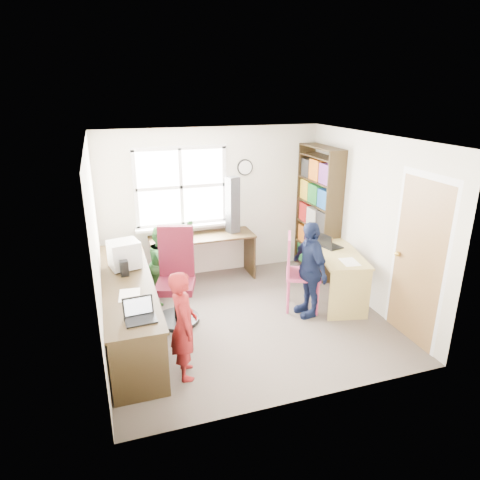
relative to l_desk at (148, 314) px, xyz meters
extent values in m
cube|color=#494039|center=(1.31, 0.28, -0.47)|extent=(3.60, 3.40, 0.02)
cube|color=white|center=(1.31, 0.28, 1.95)|extent=(3.60, 3.40, 0.02)
cube|color=silver|center=(1.31, 1.99, 0.74)|extent=(3.60, 0.02, 2.40)
cube|color=silver|center=(1.31, -1.43, 0.74)|extent=(3.60, 0.02, 2.40)
cube|color=silver|center=(-0.50, 0.28, 0.74)|extent=(0.02, 3.40, 2.40)
cube|color=silver|center=(3.12, 0.28, 0.74)|extent=(0.02, 3.40, 2.40)
cube|color=white|center=(0.81, 1.97, 1.04)|extent=(1.40, 0.01, 1.20)
cube|color=white|center=(0.81, 1.96, 1.04)|extent=(1.48, 0.04, 1.28)
cube|color=olive|center=(3.09, -0.77, 0.54)|extent=(0.02, 0.82, 2.00)
sphere|color=gold|center=(3.06, -0.44, 0.54)|extent=(0.07, 0.07, 0.07)
cylinder|color=black|center=(1.86, 1.96, 1.29)|extent=(0.26, 0.03, 0.26)
cylinder|color=white|center=(1.86, 1.95, 1.29)|extent=(0.22, 0.01, 0.22)
cube|color=#332614|center=(-0.19, 0.38, 0.28)|extent=(0.60, 2.70, 0.03)
cube|color=#332614|center=(1.06, 1.70, 0.28)|extent=(1.65, 0.56, 0.03)
cube|color=#332614|center=(-0.19, 0.38, -0.10)|extent=(0.56, 0.03, 0.72)
cube|color=#332614|center=(-0.19, -0.94, -0.10)|extent=(0.56, 0.03, 0.72)
cube|color=#332614|center=(-0.19, 1.70, -0.10)|extent=(0.56, 0.03, 0.72)
cube|color=#332614|center=(1.86, 1.70, -0.10)|extent=(0.03, 0.52, 0.72)
cube|color=#332614|center=(-0.19, -0.57, -0.10)|extent=(0.54, 0.45, 0.72)
cube|color=tan|center=(2.74, 0.44, 0.27)|extent=(0.86, 1.39, 0.03)
cube|color=tan|center=(2.61, -0.17, -0.10)|extent=(0.55, 0.15, 0.71)
cube|color=tan|center=(2.88, 1.05, -0.10)|extent=(0.55, 0.15, 0.71)
cube|color=#332614|center=(2.96, 0.96, 0.59)|extent=(0.30, 0.02, 2.10)
cube|color=#332614|center=(2.96, 1.96, 0.59)|extent=(0.30, 0.02, 2.10)
cube|color=#332614|center=(2.96, 1.46, 1.63)|extent=(0.30, 1.00, 0.02)
cube|color=#332614|center=(2.96, 1.46, -0.40)|extent=(0.30, 1.00, 0.02)
cube|color=#332614|center=(2.96, 1.46, -0.04)|extent=(0.30, 1.00, 0.02)
cube|color=#332614|center=(2.96, 1.46, 0.34)|extent=(0.30, 1.00, 0.02)
cube|color=#332614|center=(2.96, 1.46, 0.72)|extent=(0.30, 1.00, 0.02)
cube|color=#332614|center=(2.96, 1.46, 1.10)|extent=(0.30, 1.00, 0.02)
cube|color=#332614|center=(2.96, 1.46, 1.48)|extent=(0.30, 1.00, 0.02)
cube|color=#A71917|center=(2.96, 1.16, -0.25)|extent=(0.25, 0.28, 0.27)
cube|color=#174A8F|center=(2.96, 1.48, -0.24)|extent=(0.25, 0.30, 0.29)
cube|color=#1C772E|center=(2.96, 1.78, -0.23)|extent=(0.25, 0.26, 0.30)
cube|color=gold|center=(2.96, 1.16, 0.13)|extent=(0.25, 0.28, 0.30)
cube|color=#6A2F77|center=(2.96, 1.48, 0.14)|extent=(0.25, 0.30, 0.32)
cube|color=orange|center=(2.96, 1.78, 0.12)|extent=(0.25, 0.26, 0.29)
cube|color=black|center=(2.96, 1.16, 0.52)|extent=(0.25, 0.28, 0.32)
cube|color=beige|center=(2.96, 1.48, 0.50)|extent=(0.25, 0.30, 0.29)
cube|color=#A71917|center=(2.96, 1.78, 0.51)|extent=(0.25, 0.26, 0.30)
cube|color=#174A8F|center=(2.96, 1.16, 0.88)|extent=(0.25, 0.28, 0.29)
cube|color=#1C772E|center=(2.96, 1.48, 0.89)|extent=(0.25, 0.30, 0.30)
cube|color=gold|center=(2.96, 1.78, 0.90)|extent=(0.25, 0.26, 0.32)
cube|color=#6A2F77|center=(2.96, 1.16, 1.27)|extent=(0.25, 0.28, 0.30)
cube|color=orange|center=(2.96, 1.48, 1.28)|extent=(0.25, 0.30, 0.32)
cube|color=black|center=(2.96, 1.78, 1.26)|extent=(0.25, 0.26, 0.29)
cylinder|color=black|center=(0.41, 0.50, -0.42)|extent=(0.74, 0.74, 0.05)
cylinder|color=black|center=(0.41, 0.50, -0.18)|extent=(0.08, 0.08, 0.44)
cube|color=#500F1C|center=(0.41, 0.50, 0.07)|extent=(0.61, 0.61, 0.09)
cube|color=#500F1C|center=(0.48, 0.72, 0.47)|extent=(0.47, 0.22, 0.69)
cylinder|color=#C2406B|center=(1.91, 0.24, -0.21)|extent=(0.05, 0.05, 0.50)
cylinder|color=#C2406B|center=(2.27, 0.08, -0.21)|extent=(0.05, 0.05, 0.50)
cylinder|color=#C2406B|center=(2.07, 0.61, -0.21)|extent=(0.05, 0.05, 0.50)
cylinder|color=#C2406B|center=(2.43, 0.44, -0.21)|extent=(0.05, 0.05, 0.50)
cube|color=#C2406B|center=(2.17, 0.34, 0.05)|extent=(0.62, 0.62, 0.04)
cube|color=#C2406B|center=(1.98, 0.43, 0.34)|extent=(0.21, 0.42, 0.56)
cube|color=silver|center=(-0.18, 0.77, 0.30)|extent=(0.31, 0.26, 0.02)
cube|color=silver|center=(-0.18, 0.77, 0.48)|extent=(0.43, 0.40, 0.35)
cube|color=#3F72F2|center=(0.00, 0.81, 0.48)|extent=(0.06, 0.28, 0.25)
cube|color=black|center=(-0.13, -0.66, 0.30)|extent=(0.32, 0.25, 0.02)
cube|color=black|center=(-0.14, -0.54, 0.40)|extent=(0.31, 0.08, 0.20)
cube|color=white|center=(-0.14, -0.55, 0.40)|extent=(0.27, 0.06, 0.16)
cube|color=black|center=(2.75, 0.67, 0.30)|extent=(0.31, 0.38, 0.02)
cube|color=black|center=(2.63, 0.64, 0.41)|extent=(0.13, 0.34, 0.22)
cube|color=#3F72F2|center=(2.64, 0.64, 0.41)|extent=(0.11, 0.29, 0.18)
cube|color=black|center=(-0.21, 0.53, 0.39)|extent=(0.10, 0.10, 0.20)
cube|color=black|center=(-0.21, 1.19, 0.38)|extent=(0.11, 0.11, 0.17)
cube|color=black|center=(1.58, 1.74, 0.75)|extent=(0.22, 0.21, 0.90)
cube|color=red|center=(2.77, 1.00, 0.32)|extent=(0.31, 0.31, 0.06)
cube|color=white|center=(-0.19, -0.04, 0.30)|extent=(0.26, 0.35, 0.00)
cube|color=white|center=(2.70, 0.05, 0.29)|extent=(0.26, 0.33, 0.00)
imported|color=#2B6C36|center=(0.84, 1.69, 0.44)|extent=(0.17, 0.14, 0.29)
imported|color=maroon|center=(0.30, -0.64, 0.15)|extent=(0.32, 0.46, 1.22)
imported|color=#2F6D2B|center=(0.36, 1.20, 0.11)|extent=(0.64, 0.69, 1.13)
imported|color=#131C3E|center=(2.16, 0.16, 0.21)|extent=(0.37, 0.80, 1.33)
camera|label=1|loc=(-0.35, -4.55, 2.50)|focal=32.00mm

